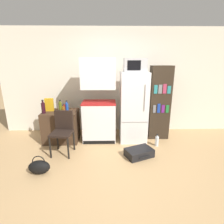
{
  "coord_description": "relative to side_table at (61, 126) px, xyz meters",
  "views": [
    {
      "loc": [
        -0.23,
        -2.62,
        1.85
      ],
      "look_at": [
        -0.15,
        0.85,
        0.84
      ],
      "focal_mm": 28.0,
      "sensor_mm": 36.0,
      "label": 1
    }
  ],
  "objects": [
    {
      "name": "bottle_wine_dark",
      "position": [
        -0.33,
        -0.14,
        0.49
      ],
      "size": [
        0.08,
        0.08,
        0.3
      ],
      "color": "black",
      "rests_on": "side_table"
    },
    {
      "name": "bottle_clear_short",
      "position": [
        -0.03,
        0.09,
        0.44
      ],
      "size": [
        0.07,
        0.07,
        0.18
      ],
      "color": "silver",
      "rests_on": "side_table"
    },
    {
      "name": "water_bottle_front",
      "position": [
        2.21,
        -0.35,
        -0.24
      ],
      "size": [
        0.08,
        0.08,
        0.29
      ],
      "color": "silver",
      "rests_on": "ground_plane"
    },
    {
      "name": "ground_plane",
      "position": [
        1.35,
        -1.3,
        -0.36
      ],
      "size": [
        24.0,
        24.0,
        0.0
      ],
      "primitive_type": "plane",
      "color": "tan"
    },
    {
      "name": "wall_back",
      "position": [
        1.55,
        0.7,
        0.97
      ],
      "size": [
        6.4,
        0.1,
        2.66
      ],
      "color": "silver",
      "rests_on": "ground_plane"
    },
    {
      "name": "refrigerator",
      "position": [
        1.71,
        0.01,
        0.45
      ],
      "size": [
        0.62,
        0.6,
        1.62
      ],
      "color": "white",
      "rests_on": "ground_plane"
    },
    {
      "name": "bottle_olive_oil",
      "position": [
        0.02,
        -0.01,
        0.48
      ],
      "size": [
        0.07,
        0.07,
        0.27
      ],
      "color": "#566619",
      "rests_on": "side_table"
    },
    {
      "name": "kitchen_hutch",
      "position": [
        0.9,
        0.03,
        0.53
      ],
      "size": [
        0.78,
        0.54,
        1.93
      ],
      "color": "white",
      "rests_on": "ground_plane"
    },
    {
      "name": "bottle_ketchup_red",
      "position": [
        0.09,
        0.04,
        0.44
      ],
      "size": [
        0.07,
        0.07,
        0.18
      ],
      "color": "#AD1914",
      "rests_on": "side_table"
    },
    {
      "name": "handbag",
      "position": [
        -0.06,
        -1.31,
        -0.24
      ],
      "size": [
        0.36,
        0.2,
        0.33
      ],
      "color": "black",
      "rests_on": "ground_plane"
    },
    {
      "name": "cereal_box",
      "position": [
        -0.25,
        0.05,
        0.51
      ],
      "size": [
        0.19,
        0.07,
        0.3
      ],
      "color": "gold",
      "rests_on": "side_table"
    },
    {
      "name": "bottle_blue_soda",
      "position": [
        0.19,
        -0.11,
        0.48
      ],
      "size": [
        0.07,
        0.07,
        0.28
      ],
      "color": "#1E47A3",
      "rests_on": "side_table"
    },
    {
      "name": "bottle_amber_beer",
      "position": [
        0.13,
        -0.18,
        0.45
      ],
      "size": [
        0.07,
        0.07,
        0.21
      ],
      "color": "brown",
      "rests_on": "side_table"
    },
    {
      "name": "microwave",
      "position": [
        1.71,
        0.01,
        1.4
      ],
      "size": [
        0.48,
        0.37,
        0.29
      ],
      "color": "#B7B7BC",
      "rests_on": "refrigerator"
    },
    {
      "name": "suitcase_large_flat",
      "position": [
        1.74,
        -0.79,
        -0.28
      ],
      "size": [
        0.62,
        0.52,
        0.16
      ],
      "rotation": [
        0.0,
        0.0,
        0.41
      ],
      "color": "black",
      "rests_on": "ground_plane"
    },
    {
      "name": "bookshelf",
      "position": [
        2.35,
        0.15,
        0.51
      ],
      "size": [
        0.49,
        0.31,
        1.76
      ],
      "color": "#2D2319",
      "rests_on": "ground_plane"
    },
    {
      "name": "side_table",
      "position": [
        0.0,
        0.0,
        0.0
      ],
      "size": [
        0.79,
        0.6,
        0.73
      ],
      "color": "#422D1E",
      "rests_on": "ground_plane"
    },
    {
      "name": "chair",
      "position": [
        0.19,
        -0.57,
        0.17
      ],
      "size": [
        0.44,
        0.45,
        0.88
      ],
      "rotation": [
        0.0,
        0.0,
        -0.12
      ],
      "color": "black",
      "rests_on": "ground_plane"
    }
  ]
}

